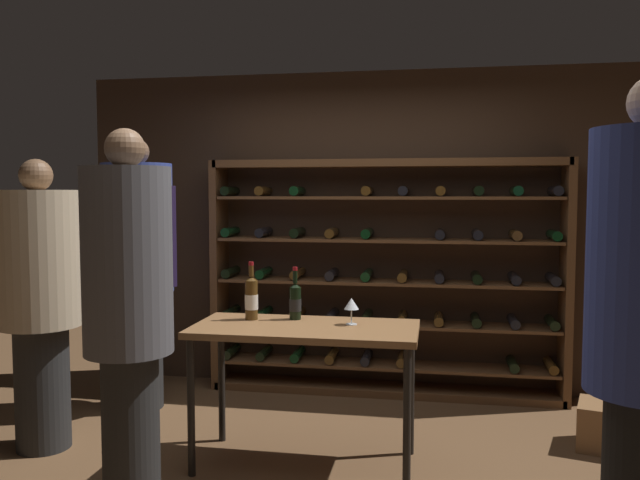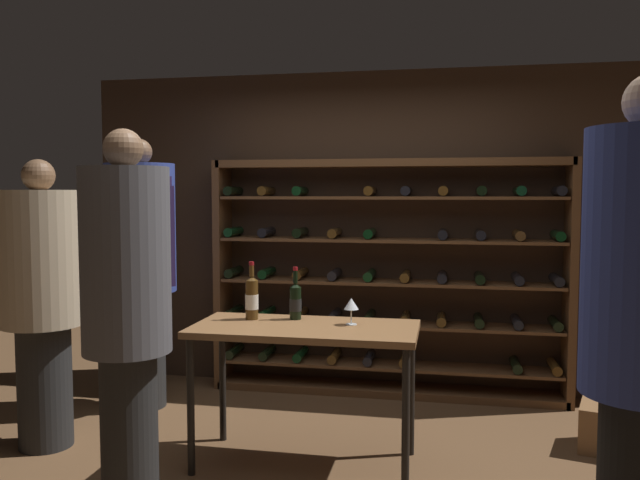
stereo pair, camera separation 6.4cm
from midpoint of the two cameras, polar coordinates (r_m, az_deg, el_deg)
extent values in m
plane|color=brown|center=(4.00, 0.80, -19.85)|extent=(9.58, 9.58, 0.00)
cube|color=#3D2B1E|center=(5.44, 4.20, 0.81)|extent=(4.68, 0.10, 2.62)
cube|color=brown|center=(5.53, -8.22, -2.96)|extent=(0.06, 0.32, 1.89)
cube|color=brown|center=(5.31, 21.48, -3.50)|extent=(0.06, 0.32, 1.89)
cube|color=brown|center=(5.20, 6.40, 6.73)|extent=(2.78, 0.32, 0.06)
cube|color=brown|center=(5.44, 6.24, -12.97)|extent=(2.78, 0.32, 0.06)
cube|color=brown|center=(5.38, 6.26, -10.89)|extent=(2.70, 0.32, 0.02)
cylinder|color=black|center=(5.62, -7.17, -9.66)|extent=(0.08, 0.30, 0.08)
cylinder|color=black|center=(5.54, -4.31, -9.85)|extent=(0.08, 0.30, 0.08)
cylinder|color=black|center=(5.47, -1.37, -10.01)|extent=(0.08, 0.30, 0.08)
cylinder|color=#4C3314|center=(5.42, 1.65, -10.16)|extent=(0.08, 0.30, 0.08)
cylinder|color=black|center=(5.38, 4.71, -10.27)|extent=(0.08, 0.30, 0.08)
cylinder|color=#4C3314|center=(5.36, 7.82, -10.36)|extent=(0.08, 0.30, 0.08)
cylinder|color=black|center=(5.38, 17.17, -10.45)|extent=(0.08, 0.30, 0.08)
cylinder|color=#4C3314|center=(5.42, 20.24, -10.41)|extent=(0.08, 0.30, 0.08)
cube|color=brown|center=(5.30, 6.28, -7.35)|extent=(2.70, 0.32, 0.02)
cylinder|color=black|center=(5.55, -7.21, -6.26)|extent=(0.08, 0.30, 0.08)
cylinder|color=black|center=(5.47, -4.33, -6.40)|extent=(0.08, 0.30, 0.08)
cylinder|color=#4C3314|center=(5.40, -1.37, -6.52)|extent=(0.08, 0.30, 0.08)
cylinder|color=black|center=(5.34, 1.65, -6.63)|extent=(0.08, 0.30, 0.08)
cylinder|color=black|center=(5.31, 4.73, -6.73)|extent=(0.08, 0.30, 0.08)
cylinder|color=#4C3314|center=(5.28, 7.85, -6.80)|extent=(0.08, 0.30, 0.08)
cylinder|color=#4C3314|center=(5.27, 10.99, -6.85)|extent=(0.08, 0.30, 0.08)
cylinder|color=black|center=(5.28, 14.13, -6.89)|extent=(0.08, 0.30, 0.08)
cylinder|color=black|center=(5.31, 17.25, -6.90)|extent=(0.08, 0.30, 0.08)
cylinder|color=black|center=(5.34, 20.33, -6.89)|extent=(0.08, 0.30, 0.08)
cube|color=brown|center=(5.25, 6.31, -3.72)|extent=(2.70, 0.32, 0.02)
cylinder|color=black|center=(5.50, -7.24, -2.79)|extent=(0.08, 0.30, 0.08)
cylinder|color=black|center=(5.41, -4.35, -2.87)|extent=(0.08, 0.30, 0.08)
cylinder|color=#4C3314|center=(5.35, -1.38, -2.95)|extent=(0.08, 0.30, 0.08)
cylinder|color=black|center=(5.29, 1.66, -3.03)|extent=(0.08, 0.30, 0.08)
cylinder|color=black|center=(5.25, 4.76, -3.09)|extent=(0.08, 0.30, 0.08)
cylinder|color=#4C3314|center=(5.23, 7.89, -3.15)|extent=(0.08, 0.30, 0.08)
cylinder|color=black|center=(5.22, 11.04, -3.20)|extent=(0.08, 0.30, 0.08)
cylinder|color=black|center=(5.23, 14.19, -3.24)|extent=(0.08, 0.30, 0.08)
cylinder|color=black|center=(5.25, 17.33, -3.27)|extent=(0.08, 0.30, 0.08)
cylinder|color=black|center=(5.29, 20.42, -3.29)|extent=(0.08, 0.30, 0.08)
cube|color=brown|center=(5.21, 6.34, -0.02)|extent=(2.70, 0.32, 0.02)
cylinder|color=black|center=(5.47, -7.27, 0.74)|extent=(0.08, 0.30, 0.08)
cylinder|color=black|center=(5.38, -4.37, 0.71)|extent=(0.08, 0.30, 0.08)
cylinder|color=black|center=(5.31, -1.39, 0.67)|extent=(0.08, 0.30, 0.08)
cylinder|color=#4C3314|center=(5.26, 1.67, 0.64)|extent=(0.08, 0.30, 0.08)
cylinder|color=black|center=(5.22, 4.78, 0.60)|extent=(0.08, 0.30, 0.08)
cylinder|color=black|center=(5.19, 11.09, 0.51)|extent=(0.08, 0.30, 0.08)
cylinder|color=black|center=(5.20, 14.26, 0.47)|extent=(0.08, 0.30, 0.08)
cylinder|color=#4C3314|center=(5.22, 17.41, 0.42)|extent=(0.08, 0.30, 0.08)
cylinder|color=black|center=(5.26, 20.51, 0.38)|extent=(0.08, 0.30, 0.08)
cube|color=brown|center=(5.20, 6.37, 3.70)|extent=(2.70, 0.32, 0.02)
cylinder|color=black|center=(5.46, -7.30, 4.29)|extent=(0.08, 0.30, 0.08)
cylinder|color=#4C3314|center=(5.37, -4.39, 4.32)|extent=(0.08, 0.30, 0.08)
cylinder|color=black|center=(5.30, -1.39, 4.33)|extent=(0.08, 0.30, 0.08)
cylinder|color=#4C3314|center=(5.21, 4.80, 4.32)|extent=(0.08, 0.30, 0.08)
cylinder|color=black|center=(5.19, 7.96, 4.30)|extent=(0.08, 0.30, 0.08)
cylinder|color=#4C3314|center=(5.18, 11.14, 4.26)|extent=(0.08, 0.30, 0.08)
cylinder|color=black|center=(5.19, 14.33, 4.21)|extent=(0.08, 0.30, 0.08)
cylinder|color=black|center=(5.21, 17.49, 4.14)|extent=(0.08, 0.30, 0.08)
cylinder|color=black|center=(5.25, 20.61, 4.07)|extent=(0.08, 0.30, 0.08)
cube|color=brown|center=(3.87, -0.85, -7.84)|extent=(1.33, 0.64, 0.04)
cylinder|color=black|center=(3.91, -10.83, -14.21)|extent=(0.04, 0.04, 0.80)
cylinder|color=black|center=(3.65, 8.07, -15.50)|extent=(0.04, 0.04, 0.80)
cylinder|color=black|center=(4.39, -8.15, -12.11)|extent=(0.04, 0.04, 0.80)
cylinder|color=black|center=(4.16, 8.47, -13.02)|extent=(0.04, 0.04, 0.80)
cylinder|color=black|center=(4.59, -22.67, -11.74)|extent=(0.33, 0.33, 0.79)
cylinder|color=tan|center=(4.44, -22.97, -1.46)|extent=(0.51, 0.51, 0.86)
sphere|color=brown|center=(4.43, -23.16, 5.25)|extent=(0.20, 0.20, 0.20)
cylinder|color=black|center=(3.50, -15.89, -16.15)|extent=(0.28, 0.28, 0.84)
cylinder|color=#4C4C51|center=(3.31, -16.19, -1.71)|extent=(0.43, 0.43, 0.91)
sphere|color=brown|center=(3.30, -16.38, 7.73)|extent=(0.19, 0.19, 0.19)
cube|color=#26193F|center=(3.35, -12.52, 0.31)|extent=(0.04, 0.04, 0.51)
cylinder|color=#242424|center=(5.17, -14.97, -9.24)|extent=(0.34, 0.34, 0.89)
cylinder|color=#2D3D8C|center=(5.04, -15.16, 1.04)|extent=(0.52, 0.52, 0.96)
sphere|color=brown|center=(5.04, -15.29, 7.50)|extent=(0.19, 0.19, 0.19)
cube|color=#26193F|center=(4.89, -12.63, 2.35)|extent=(0.01, 0.05, 0.54)
cube|color=brown|center=(4.65, 25.35, -14.86)|extent=(0.55, 0.45, 0.29)
cylinder|color=black|center=(4.04, -1.72, -5.58)|extent=(0.07, 0.07, 0.20)
cone|color=black|center=(4.03, -1.72, -4.00)|extent=(0.07, 0.07, 0.03)
cylinder|color=black|center=(4.02, -1.72, -3.26)|extent=(0.03, 0.03, 0.08)
cylinder|color=maroon|center=(4.01, -1.73, -2.54)|extent=(0.03, 0.03, 0.02)
cylinder|color=black|center=(4.05, -1.72, -5.72)|extent=(0.08, 0.08, 0.08)
cylinder|color=#4C3314|center=(4.06, -5.57, -5.26)|extent=(0.08, 0.08, 0.24)
cone|color=#4C3314|center=(4.04, -5.58, -3.38)|extent=(0.08, 0.08, 0.03)
cylinder|color=#4C3314|center=(4.03, -5.59, -2.71)|extent=(0.03, 0.03, 0.07)
cylinder|color=maroon|center=(4.03, -5.59, -2.07)|extent=(0.03, 0.03, 0.02)
cylinder|color=silver|center=(4.06, -5.57, -5.43)|extent=(0.08, 0.08, 0.09)
cylinder|color=silver|center=(3.90, 3.24, -7.42)|extent=(0.07, 0.07, 0.00)
cylinder|color=silver|center=(3.89, 3.24, -6.74)|extent=(0.01, 0.01, 0.09)
cone|color=silver|center=(3.88, 3.24, -5.61)|extent=(0.09, 0.09, 0.07)
cylinder|color=#590A14|center=(3.88, 3.24, -5.83)|extent=(0.05, 0.05, 0.02)
camera|label=1|loc=(0.03, -89.53, 0.03)|focal=36.37mm
camera|label=2|loc=(0.03, 90.47, -0.03)|focal=36.37mm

